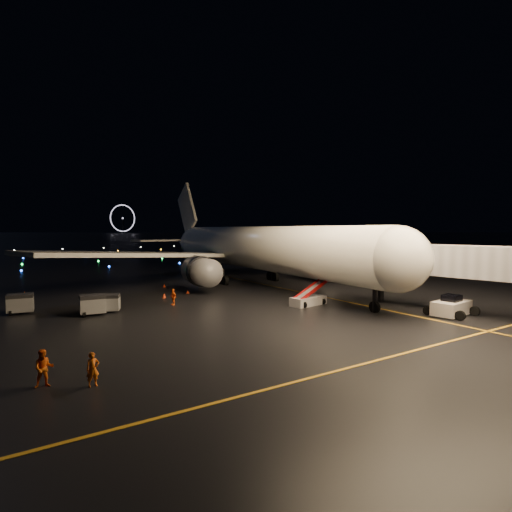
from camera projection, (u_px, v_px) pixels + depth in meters
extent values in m
plane|color=black|center=(33.00, 240.00, 285.18)|extent=(2000.00, 2000.00, 0.00)
cube|color=gold|center=(293.00, 290.00, 52.45)|extent=(0.25, 80.00, 0.02)
cube|color=gold|center=(328.00, 373.00, 22.30)|extent=(60.00, 0.25, 0.02)
cube|color=silver|center=(451.00, 305.00, 37.22)|extent=(4.33, 2.64, 1.95)
imported|color=orange|center=(93.00, 369.00, 20.41)|extent=(0.69, 0.50, 1.79)
imported|color=orange|center=(44.00, 368.00, 20.33)|extent=(1.03, 0.85, 1.96)
imported|color=orange|center=(173.00, 297.00, 42.43)|extent=(0.65, 1.07, 1.71)
cone|color=#EC3C14|center=(188.00, 291.00, 50.00)|extent=(0.57, 0.57, 0.49)
cone|color=#EC3C14|center=(164.00, 285.00, 55.22)|extent=(0.61, 0.61, 0.55)
cone|color=#EC3C14|center=(164.00, 295.00, 46.91)|extent=(0.48, 0.48, 0.54)
cone|color=#EC3C14|center=(25.00, 293.00, 49.02)|extent=(0.49, 0.49, 0.45)
cube|color=gray|center=(109.00, 303.00, 38.75)|extent=(2.41, 2.08, 1.72)
cube|color=gray|center=(92.00, 305.00, 37.44)|extent=(2.34, 1.72, 1.89)
cube|color=gray|center=(20.00, 304.00, 38.04)|extent=(2.38, 1.80, 1.88)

